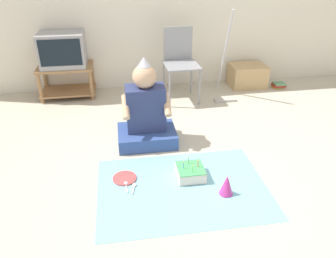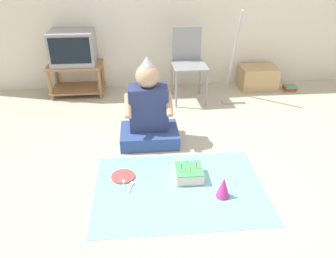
{
  "view_description": "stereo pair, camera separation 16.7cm",
  "coord_description": "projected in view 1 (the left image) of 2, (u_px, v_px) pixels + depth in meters",
  "views": [
    {
      "loc": [
        -0.72,
        -2.11,
        1.73
      ],
      "look_at": [
        -0.34,
        0.35,
        0.35
      ],
      "focal_mm": 35.0,
      "sensor_mm": 36.0,
      "label": 1
    },
    {
      "loc": [
        -0.56,
        -2.13,
        1.73
      ],
      "look_at": [
        -0.34,
        0.35,
        0.35
      ],
      "focal_mm": 35.0,
      "sensor_mm": 36.0,
      "label": 2
    }
  ],
  "objects": [
    {
      "name": "paper_plate",
      "position": [
        125.0,
        178.0,
        2.79
      ],
      "size": [
        0.2,
        0.2,
        0.01
      ],
      "color": "#D84C4C",
      "rests_on": "party_cloth"
    },
    {
      "name": "person_seated",
      "position": [
        146.0,
        114.0,
        3.2
      ],
      "size": [
        0.57,
        0.42,
        0.87
      ],
      "color": "#334C8C",
      "rests_on": "ground_plane"
    },
    {
      "name": "book_pile",
      "position": [
        279.0,
        85.0,
        4.61
      ],
      "size": [
        0.17,
        0.15,
        0.07
      ],
      "color": "#A88933",
      "rests_on": "ground_plane"
    },
    {
      "name": "birthday_cake",
      "position": [
        190.0,
        172.0,
        2.79
      ],
      "size": [
        0.23,
        0.23,
        0.16
      ],
      "color": "#F4E0C6",
      "rests_on": "party_cloth"
    },
    {
      "name": "tv_stand",
      "position": [
        67.0,
        78.0,
        4.25
      ],
      "size": [
        0.69,
        0.43,
        0.42
      ],
      "color": "#997047",
      "rests_on": "ground_plane"
    },
    {
      "name": "party_cloth",
      "position": [
        183.0,
        188.0,
        2.69
      ],
      "size": [
        1.38,
        0.98,
        0.01
      ],
      "color": "#7FC6E0",
      "rests_on": "ground_plane"
    },
    {
      "name": "ground_plane",
      "position": [
        214.0,
        182.0,
        2.76
      ],
      "size": [
        16.0,
        16.0,
        0.0
      ],
      "primitive_type": "plane",
      "color": "#BCB29E"
    },
    {
      "name": "tv",
      "position": [
        63.0,
        49.0,
        4.06
      ],
      "size": [
        0.55,
        0.42,
        0.42
      ],
      "color": "#99999E",
      "rests_on": "tv_stand"
    },
    {
      "name": "plastic_spoon_near",
      "position": [
        126.0,
        184.0,
        2.72
      ],
      "size": [
        0.04,
        0.15,
        0.01
      ],
      "color": "white",
      "rests_on": "party_cloth"
    },
    {
      "name": "plastic_spoon_far",
      "position": [
        134.0,
        186.0,
        2.7
      ],
      "size": [
        0.05,
        0.14,
        0.01
      ],
      "color": "white",
      "rests_on": "party_cloth"
    },
    {
      "name": "folding_chair",
      "position": [
        180.0,
        59.0,
        4.09
      ],
      "size": [
        0.43,
        0.45,
        0.89
      ],
      "color": "gray",
      "rests_on": "ground_plane"
    },
    {
      "name": "dust_mop",
      "position": [
        225.0,
        75.0,
        4.15
      ],
      "size": [
        0.28,
        0.43,
        1.13
      ],
      "color": "#B2ADA3",
      "rests_on": "ground_plane"
    },
    {
      "name": "cardboard_box_stack",
      "position": [
        247.0,
        75.0,
        4.62
      ],
      "size": [
        0.49,
        0.38,
        0.3
      ],
      "color": "tan",
      "rests_on": "ground_plane"
    },
    {
      "name": "party_hat_blue",
      "position": [
        227.0,
        185.0,
        2.58
      ],
      "size": [
        0.11,
        0.11,
        0.17
      ],
      "color": "#CC338C",
      "rests_on": "party_cloth"
    }
  ]
}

